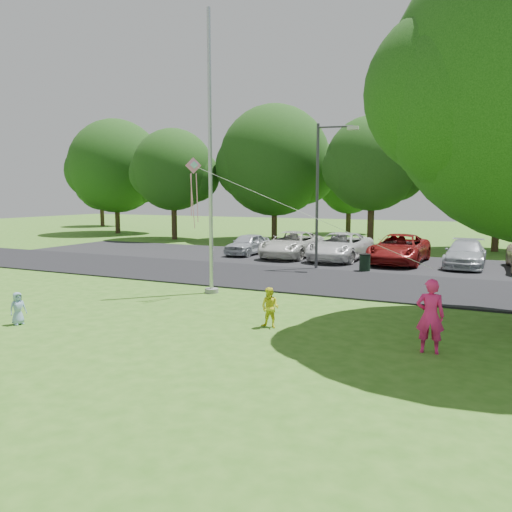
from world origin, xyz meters
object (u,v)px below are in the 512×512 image
at_px(street_lamp, 323,183).
at_px(flagpole, 210,179).
at_px(child_yellow, 270,308).
at_px(trash_can, 365,263).
at_px(kite, 200,181).
at_px(child_blue, 18,308).
at_px(woman, 430,316).

bearing_deg(street_lamp, flagpole, -114.93).
relative_size(street_lamp, child_yellow, 6.24).
distance_m(trash_can, kite, 9.90).
bearing_deg(child_blue, woman, -61.50).
height_order(flagpole, child_yellow, flagpole).
bearing_deg(kite, child_yellow, -74.31).
bearing_deg(street_lamp, woman, -71.29).
xyz_separation_m(street_lamp, woman, (6.11, -11.16, -3.27)).
xyz_separation_m(flagpole, child_yellow, (3.86, -3.50, -3.61)).
xyz_separation_m(trash_can, child_blue, (-6.60, -13.48, 0.03)).
bearing_deg(street_lamp, kite, -111.59).
distance_m(woman, child_yellow, 4.20).
bearing_deg(trash_can, street_lamp, -177.57).
bearing_deg(child_yellow, child_blue, -154.26).
distance_m(trash_can, child_yellow, 10.80).
xyz_separation_m(trash_can, kite, (-3.77, -8.40, 3.63)).
relative_size(trash_can, kite, 0.10).
relative_size(street_lamp, child_blue, 7.52).
bearing_deg(child_yellow, street_lamp, 103.53).
bearing_deg(flagpole, child_blue, -113.00).
bearing_deg(child_yellow, flagpole, 141.14).
relative_size(child_blue, kite, 0.11).
xyz_separation_m(flagpole, woman, (8.03, -3.95, -3.30)).
relative_size(woman, kite, 0.21).
xyz_separation_m(woman, child_yellow, (-4.17, 0.45, -0.31)).
height_order(street_lamp, kite, street_lamp).
bearing_deg(flagpole, child_yellow, -42.13).
distance_m(street_lamp, woman, 13.14).
height_order(street_lamp, child_blue, street_lamp).
xyz_separation_m(street_lamp, kite, (-1.71, -8.31, -0.08)).
distance_m(flagpole, trash_can, 9.12).
xyz_separation_m(street_lamp, child_blue, (-4.55, -13.39, -3.68)).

